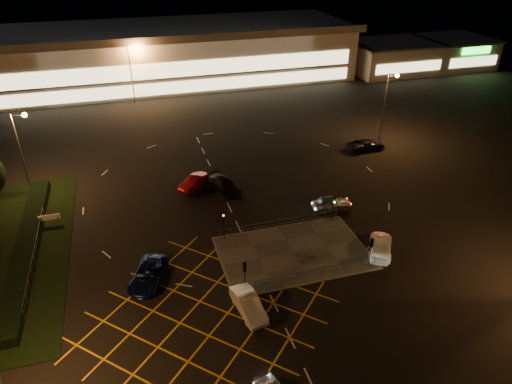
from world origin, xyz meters
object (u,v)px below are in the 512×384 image
object	(u,v)px
signal_nw	(223,221)
signal_ne	(334,203)
car_right_silver	(332,203)
car_approach_white	(381,246)
car_far_dkgrey	(225,185)
car_east_grey	(366,144)
signal_sw	(245,271)
signal_se	(371,247)
car_left_blue	(148,275)
car_queue_white	(248,305)
car_circ_red	(195,182)

from	to	relation	value
signal_nw	signal_ne	world-z (taller)	same
car_right_silver	car_approach_white	xyz separation A→B (m)	(1.22, -8.69, -0.01)
car_far_dkgrey	car_east_grey	distance (m)	22.84
signal_sw	signal_se	world-z (taller)	same
car_far_dkgrey	signal_se	bearing A→B (deg)	-83.75
signal_sw	signal_ne	world-z (taller)	same
signal_sw	car_approach_white	world-z (taller)	signal_sw
signal_ne	car_right_silver	size ratio (longest dim) A/B	0.70
signal_se	signal_nw	world-z (taller)	same
car_left_blue	car_east_grey	distance (m)	38.10
car_queue_white	car_far_dkgrey	bearing A→B (deg)	74.11
car_left_blue	car_circ_red	bearing A→B (deg)	88.04
car_left_blue	car_circ_red	distance (m)	17.31
signal_nw	car_far_dkgrey	size ratio (longest dim) A/B	0.60
signal_sw	car_east_grey	size ratio (longest dim) A/B	0.56
signal_nw	signal_ne	bearing A→B (deg)	0.00
signal_nw	signal_sw	bearing A→B (deg)	-90.00
car_approach_white	signal_sw	bearing A→B (deg)	39.09
signal_se	car_left_blue	bearing A→B (deg)	-10.91
signal_ne	car_east_grey	distance (m)	20.26
car_far_dkgrey	car_approach_white	size ratio (longest dim) A/B	1.01
car_right_silver	car_approach_white	world-z (taller)	car_right_silver
signal_nw	car_far_dkgrey	xyz separation A→B (m)	(2.41, 10.07, -1.60)
car_left_blue	car_east_grey	world-z (taller)	car_east_grey
signal_se	signal_ne	world-z (taller)	same
signal_nw	car_left_blue	size ratio (longest dim) A/B	0.57
car_east_grey	signal_se	bearing A→B (deg)	147.42
signal_nw	car_circ_red	world-z (taller)	signal_nw
signal_sw	car_circ_red	bearing A→B (deg)	-87.17
car_queue_white	signal_ne	bearing A→B (deg)	31.73
car_east_grey	car_far_dkgrey	bearing A→B (deg)	99.79
car_far_dkgrey	car_left_blue	bearing A→B (deg)	-147.71
car_left_blue	car_far_dkgrey	size ratio (longest dim) A/B	1.05
car_right_silver	car_circ_red	bearing A→B (deg)	60.49
signal_nw	car_left_blue	world-z (taller)	signal_nw
car_queue_white	car_right_silver	size ratio (longest dim) A/B	1.05
car_left_blue	car_far_dkgrey	xyz separation A→B (m)	(10.33, 14.22, -0.00)
car_queue_white	car_east_grey	distance (m)	36.11
signal_ne	car_queue_white	bearing A→B (deg)	-140.06
signal_se	car_queue_white	bearing A→B (deg)	10.76
car_circ_red	car_east_grey	xyz separation A→B (m)	(25.47, 4.16, 0.02)
signal_se	signal_nw	xyz separation A→B (m)	(-12.00, 7.99, 0.00)
signal_sw	signal_nw	size ratio (longest dim) A/B	1.00
signal_ne	signal_nw	bearing A→B (deg)	180.00
signal_sw	car_east_grey	world-z (taller)	signal_sw
car_far_dkgrey	car_approach_white	distance (m)	20.12
car_east_grey	car_right_silver	bearing A→B (deg)	134.46
car_left_blue	car_circ_red	xyz separation A→B (m)	(6.94, 15.86, 0.00)
car_left_blue	car_right_silver	xyz separation A→B (m)	(20.93, 6.63, -0.00)
signal_nw	car_approach_white	size ratio (longest dim) A/B	0.60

